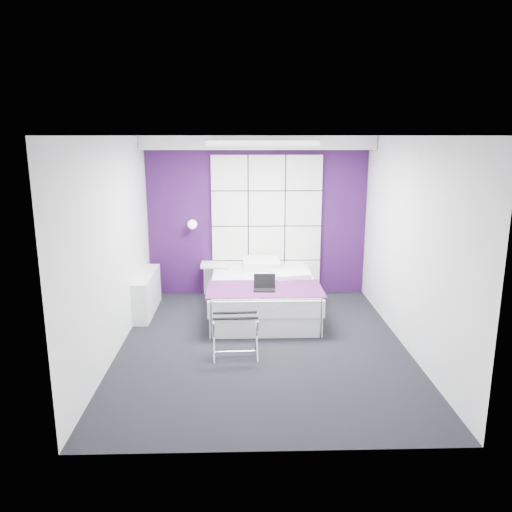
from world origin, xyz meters
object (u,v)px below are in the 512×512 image
at_px(radiator, 147,293).
at_px(luggage_rack, 235,336).
at_px(wall_lamp, 193,224).
at_px(bed, 263,295).
at_px(laptop, 264,286).
at_px(nightstand, 215,264).

relative_size(radiator, luggage_rack, 2.25).
xyz_separation_m(wall_lamp, bed, (1.11, -0.88, -0.93)).
distance_m(bed, laptop, 0.61).
xyz_separation_m(wall_lamp, laptop, (1.10, -1.41, -0.63)).
height_order(wall_lamp, bed, wall_lamp).
bearing_deg(nightstand, laptop, -61.34).
distance_m(luggage_rack, laptop, 1.08).
height_order(radiator, nightstand, radiator).
bearing_deg(radiator, laptop, -20.41).
relative_size(radiator, bed, 0.62).
bearing_deg(wall_lamp, bed, -38.59).
distance_m(wall_lamp, laptop, 1.89).
bearing_deg(nightstand, luggage_rack, -81.27).
xyz_separation_m(bed, luggage_rack, (-0.40, -1.48, -0.02)).
xyz_separation_m(bed, nightstand, (-0.75, 0.84, 0.27)).
height_order(wall_lamp, laptop, wall_lamp).
xyz_separation_m(nightstand, luggage_rack, (0.36, -2.32, -0.29)).
relative_size(luggage_rack, laptop, 1.80).
bearing_deg(bed, wall_lamp, 141.41).
xyz_separation_m(radiator, bed, (1.75, -0.12, -0.01)).
bearing_deg(radiator, nightstand, 35.98).
bearing_deg(radiator, bed, -4.03).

